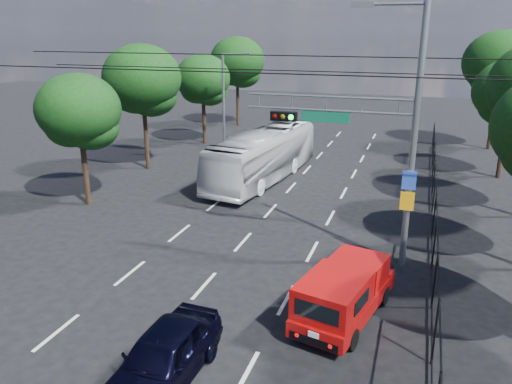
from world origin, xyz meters
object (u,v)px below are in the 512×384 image
at_px(signal_mast, 380,127).
at_px(red_pickup, 345,292).
at_px(navy_hatchback, 163,357).
at_px(white_van, 240,163).
at_px(white_bus, 263,155).

bearing_deg(signal_mast, red_pickup, -93.84).
xyz_separation_m(navy_hatchback, white_van, (-4.91, 18.87, -0.11)).
height_order(signal_mast, navy_hatchback, signal_mast).
bearing_deg(white_bus, white_van, 158.82).
distance_m(signal_mast, white_van, 14.27).
height_order(red_pickup, white_van, red_pickup).
xyz_separation_m(signal_mast, navy_hatchback, (-4.18, -8.89, -4.51)).
height_order(red_pickup, white_bus, white_bus).
bearing_deg(white_van, navy_hatchback, -73.68).
relative_size(red_pickup, navy_hatchback, 1.17).
bearing_deg(signal_mast, white_bus, 128.97).
bearing_deg(red_pickup, signal_mast, 86.16).
relative_size(signal_mast, navy_hatchback, 2.22).
xyz_separation_m(signal_mast, white_bus, (-7.28, 9.01, -3.74)).
relative_size(red_pickup, white_van, 1.34).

